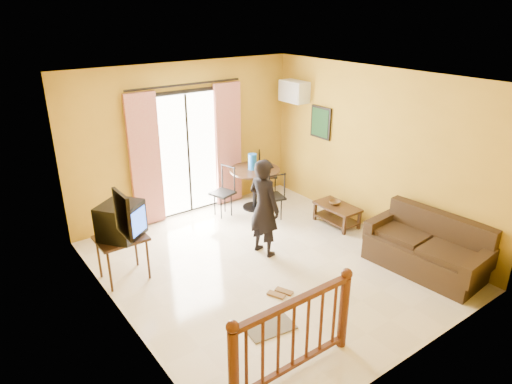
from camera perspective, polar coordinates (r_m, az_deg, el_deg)
ground at (r=7.08m, az=1.60°, el=-9.10°), size 5.00×5.00×0.00m
room_shell at (r=6.36m, az=1.76°, el=4.10°), size 5.00×5.00×5.00m
balcony_door at (r=8.47m, az=-8.46°, el=4.90°), size 2.25×0.14×2.46m
tv_table at (r=6.76m, az=-16.48°, el=-6.01°), size 0.67×0.56×0.67m
television at (r=6.62m, az=-16.52°, el=-3.44°), size 0.74×0.73×0.50m
picture_left at (r=5.26m, az=-16.32°, el=-2.69°), size 0.05×0.42×0.52m
dining_table at (r=8.73m, az=-0.16°, el=1.86°), size 0.97×0.97×0.80m
water_jug at (r=8.62m, az=-0.45°, el=3.82°), size 0.16×0.16×0.30m
serving_tray at (r=8.65m, az=0.78°, el=2.90°), size 0.33×0.27×0.02m
dining_chairs at (r=8.90m, az=-0.16°, el=-2.16°), size 1.81×1.50×0.95m
air_conditioner at (r=9.01m, az=4.76°, el=12.42°), size 0.31×0.60×0.40m
botanical_print at (r=8.72m, az=8.09°, el=8.59°), size 0.05×0.50×0.60m
coffee_table at (r=8.33m, az=10.08°, el=-2.45°), size 0.46×0.83×0.37m
bowl at (r=8.31m, az=9.83°, el=-1.32°), size 0.26×0.26×0.06m
sofa at (r=7.31m, az=20.63°, el=-6.74°), size 0.97×1.85×0.85m
standing_person at (r=7.06m, az=1.01°, el=-1.96°), size 0.47×0.63×1.58m
stair_balustrade at (r=4.96m, az=4.71°, el=-16.91°), size 1.63×0.13×1.04m
doormat at (r=5.88m, az=1.66°, el=-16.43°), size 0.65×0.48×0.02m
sandals at (r=6.44m, az=3.03°, el=-12.50°), size 0.33×0.27×0.03m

